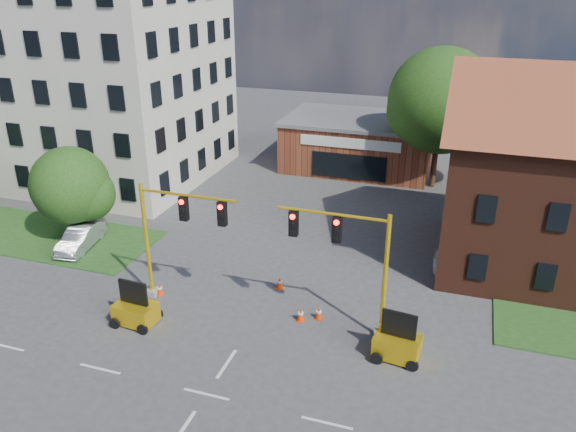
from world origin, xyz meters
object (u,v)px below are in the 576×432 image
object	(u,v)px
signal_mast_east	(349,257)
trailer_west	(136,311)
pickup_white	(484,267)
trailer_east	(397,344)
signal_mast_west	(175,231)

from	to	relation	value
signal_mast_east	trailer_west	world-z (taller)	signal_mast_east
trailer_west	pickup_white	bearing A→B (deg)	34.99
signal_mast_east	trailer_east	xyz separation A→B (m)	(2.55, -1.26, -3.22)
trailer_west	pickup_white	world-z (taller)	trailer_west
signal_mast_west	trailer_east	size ratio (longest dim) A/B	2.78
signal_mast_east	trailer_west	distance (m)	10.54
signal_mast_east	trailer_west	bearing A→B (deg)	-165.32
signal_mast_west	trailer_west	xyz separation A→B (m)	(-0.99, -2.54, -3.23)
signal_mast_east	pickup_white	size ratio (longest dim) A/B	1.15
signal_mast_west	trailer_east	xyz separation A→B (m)	(11.26, -1.26, -3.22)
trailer_east	pickup_white	world-z (taller)	trailer_east
signal_mast_east	trailer_east	world-z (taller)	signal_mast_east
trailer_east	pickup_white	size ratio (longest dim) A/B	0.41
trailer_east	signal_mast_east	bearing A→B (deg)	160.53
signal_mast_west	trailer_west	bearing A→B (deg)	-111.30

